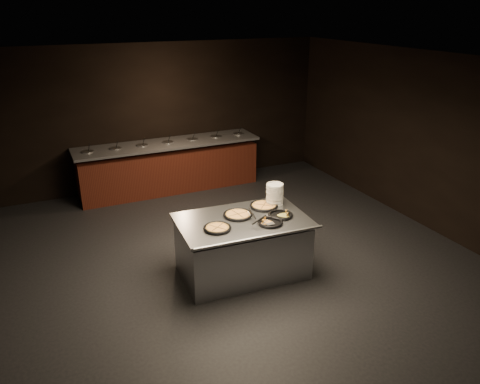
# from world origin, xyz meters

# --- Properties ---
(room) EXTENTS (7.02, 8.02, 2.92)m
(room) POSITION_xyz_m (0.00, 0.00, 1.45)
(room) COLOR black
(room) RESTS_ON ground
(salad_bar) EXTENTS (3.70, 0.83, 1.18)m
(salad_bar) POSITION_xyz_m (0.00, 3.56, 0.44)
(salad_bar) COLOR #592315
(salad_bar) RESTS_ON ground
(serving_counter) EXTENTS (1.84, 1.24, 0.85)m
(serving_counter) POSITION_xyz_m (-0.02, -0.00, 0.41)
(serving_counter) COLOR silver
(serving_counter) RESTS_ON ground
(plate_stack) EXTENTS (0.25, 0.25, 0.31)m
(plate_stack) POSITION_xyz_m (0.63, 0.27, 1.00)
(plate_stack) COLOR silver
(plate_stack) RESTS_ON serving_counter
(pan_veggie_whole) EXTENTS (0.37, 0.37, 0.04)m
(pan_veggie_whole) POSITION_xyz_m (-0.45, -0.15, 0.87)
(pan_veggie_whole) COLOR black
(pan_veggie_whole) RESTS_ON serving_counter
(pan_cheese_whole) EXTENTS (0.41, 0.41, 0.04)m
(pan_cheese_whole) POSITION_xyz_m (-0.03, 0.12, 0.87)
(pan_cheese_whole) COLOR black
(pan_cheese_whole) RESTS_ON serving_counter
(pan_cheese_slices_a) EXTENTS (0.41, 0.41, 0.04)m
(pan_cheese_slices_a) POSITION_xyz_m (0.44, 0.24, 0.87)
(pan_cheese_slices_a) COLOR black
(pan_cheese_slices_a) RESTS_ON serving_counter
(pan_cheese_slices_b) EXTENTS (0.34, 0.34, 0.04)m
(pan_cheese_slices_b) POSITION_xyz_m (0.26, -0.28, 0.87)
(pan_cheese_slices_b) COLOR black
(pan_cheese_slices_b) RESTS_ON serving_counter
(pan_veggie_slices) EXTENTS (0.35, 0.35, 0.04)m
(pan_veggie_slices) POSITION_xyz_m (0.50, -0.13, 0.87)
(pan_veggie_slices) COLOR black
(pan_veggie_slices) RESTS_ON serving_counter
(server_left) EXTENTS (0.10, 0.29, 0.14)m
(server_left) POSITION_xyz_m (0.10, -0.02, 0.91)
(server_left) COLOR silver
(server_left) RESTS_ON serving_counter
(server_right) EXTENTS (0.32, 0.10, 0.15)m
(server_right) POSITION_xyz_m (0.13, -0.31, 0.92)
(server_right) COLOR silver
(server_right) RESTS_ON serving_counter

